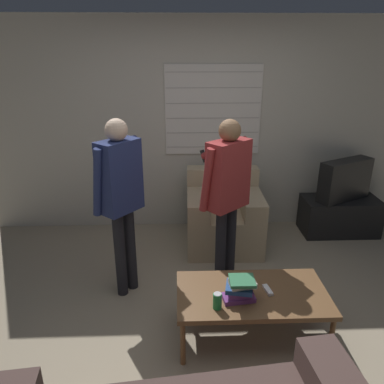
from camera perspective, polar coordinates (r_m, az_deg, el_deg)
ground_plane at (r=3.35m, az=2.73°, el=-20.16°), size 16.00×16.00×0.00m
wall_back at (r=4.62m, az=0.98°, el=9.75°), size 5.20×0.08×2.55m
armchair_beige at (r=4.41m, az=4.82°, el=-3.71°), size 0.86×0.83×0.87m
coffee_table at (r=3.08m, az=9.14°, el=-15.39°), size 1.18×0.62×0.43m
tv_stand at (r=5.05m, az=21.53°, el=-3.37°), size 0.92×0.45×0.45m
tv at (r=4.89m, az=22.25°, el=1.71°), size 0.72×0.50×0.50m
person_left_standing at (r=3.33m, az=-10.96°, el=0.42°), size 0.54×0.77×1.67m
person_right_standing at (r=3.40m, az=5.32°, el=0.94°), size 0.49×0.79×1.64m
book_stack at (r=2.92m, az=7.36°, el=-14.40°), size 0.26×0.21×0.19m
soda_can at (r=2.84m, az=3.88°, el=-16.22°), size 0.07×0.07×0.13m
spare_remote at (r=3.08m, az=11.47°, el=-14.43°), size 0.06×0.14×0.02m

